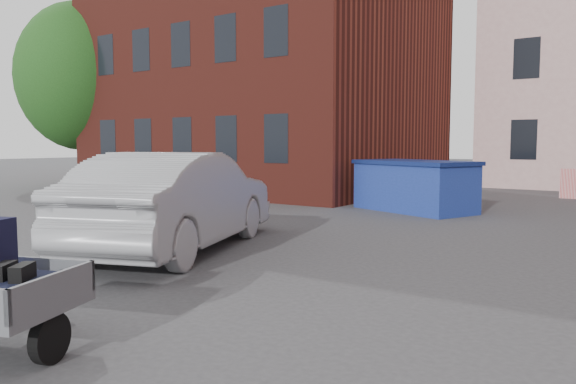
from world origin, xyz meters
The scene contains 6 objects.
ground centered at (0.00, 0.00, 0.00)m, with size 120.00×120.00×0.00m, color #38383A.
building_brick centered at (-9.00, 13.00, 7.00)m, with size 12.00×10.00×14.00m, color #591E16.
far_building centered at (-20.00, 22.00, 4.00)m, with size 6.00×6.00×8.00m, color maroon.
tree centered at (-16.00, 9.00, 5.17)m, with size 5.28×5.28×8.30m.
dumpster centered at (-0.82, 8.70, 0.70)m, with size 3.71×2.82×1.39m.
silver_car centered at (-2.05, 1.00, 0.85)m, with size 1.81×5.19×1.71m, color #999B9F.
Camera 1 is at (5.05, -5.89, 1.87)m, focal length 35.00 mm.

